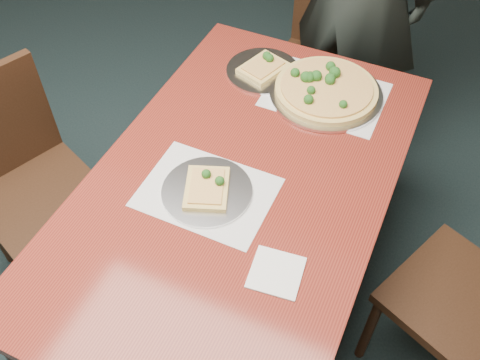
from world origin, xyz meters
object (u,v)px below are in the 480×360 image
at_px(chair_far, 325,52).
at_px(dining_table, 240,198).
at_px(slice_plate_near, 207,189).
at_px(slice_plate_far, 263,69).
at_px(pizza_pan, 325,89).
at_px(chair_left, 24,174).

bearing_deg(chair_far, dining_table, -84.59).
relative_size(dining_table, chair_far, 1.65).
height_order(chair_far, slice_plate_near, chair_far).
bearing_deg(slice_plate_far, pizza_pan, -6.49).
height_order(slice_plate_near, slice_plate_far, same).
bearing_deg(pizza_pan, chair_far, 106.05).
relative_size(pizza_pan, slice_plate_far, 1.47).
distance_m(dining_table, chair_far, 1.08).
height_order(chair_left, slice_plate_far, chair_left).
bearing_deg(pizza_pan, slice_plate_far, 173.51).
bearing_deg(slice_plate_near, chair_far, 89.17).
height_order(dining_table, slice_plate_far, slice_plate_far).
distance_m(chair_far, chair_left, 1.43).
bearing_deg(chair_left, slice_plate_near, -65.09).
height_order(pizza_pan, slice_plate_near, pizza_pan).
bearing_deg(dining_table, chair_left, -171.19).
distance_m(dining_table, pizza_pan, 0.53).
height_order(dining_table, pizza_pan, pizza_pan).
bearing_deg(dining_table, slice_plate_near, -129.18).
bearing_deg(slice_plate_near, chair_left, -176.84).
bearing_deg(chair_far, pizza_pan, -71.45).
relative_size(dining_table, pizza_pan, 3.65).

